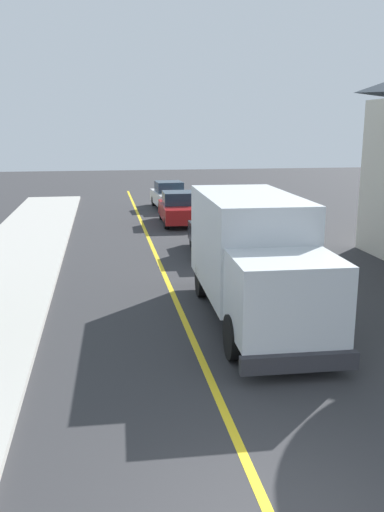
# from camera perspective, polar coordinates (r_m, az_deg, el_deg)

# --- Properties ---
(centre_line_yellow) EXTENTS (0.16, 56.00, 0.01)m
(centre_line_yellow) POSITION_cam_1_polar(r_m,az_deg,el_deg) (16.27, -1.96, -4.21)
(centre_line_yellow) COLOR gold
(centre_line_yellow) RESTS_ON ground
(box_truck) EXTENTS (2.62, 7.25, 3.20)m
(box_truck) POSITION_cam_1_polar(r_m,az_deg,el_deg) (14.08, 6.54, 0.35)
(box_truck) COLOR silver
(box_truck) RESTS_ON ground
(parked_car_near) EXTENTS (1.88, 4.43, 1.67)m
(parked_car_near) POSITION_cam_1_polar(r_m,az_deg,el_deg) (21.44, 2.73, 2.28)
(parked_car_near) COLOR black
(parked_car_near) RESTS_ON ground
(parked_car_mid) EXTENTS (1.91, 4.44, 1.67)m
(parked_car_mid) POSITION_cam_1_polar(r_m,az_deg,el_deg) (28.37, -1.42, 5.03)
(parked_car_mid) COLOR maroon
(parked_car_mid) RESTS_ON ground
(parked_car_far) EXTENTS (2.02, 4.48, 1.67)m
(parked_car_far) POSITION_cam_1_polar(r_m,az_deg,el_deg) (33.90, -2.43, 6.40)
(parked_car_far) COLOR silver
(parked_car_far) RESTS_ON ground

